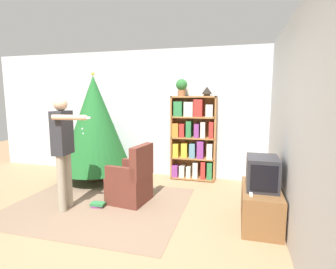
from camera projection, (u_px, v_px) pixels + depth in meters
The scene contains 15 objects.
ground_plane at pixel (112, 222), 3.45m from camera, with size 14.00×14.00×0.00m, color #9E7A56.
wall_back at pixel (162, 113), 5.48m from camera, with size 8.00×0.10×2.60m.
wall_right at pixel (300, 130), 2.71m from camera, with size 0.10×8.00×2.60m.
area_rug at pixel (99, 205), 4.01m from camera, with size 2.60×2.10×0.01m.
bookshelf at pixel (193, 139), 5.16m from camera, with size 0.88×0.27×1.66m.
tv_stand at pixel (260, 206), 3.38m from camera, with size 0.47×0.93×0.48m.
television at pixel (262, 173), 3.32m from camera, with size 0.38×0.51×0.41m.
game_remote at pixel (251, 194), 3.12m from camera, with size 0.04×0.12×0.02m.
christmas_tree at pixel (95, 124), 5.07m from camera, with size 1.38×1.38×2.11m.
armchair at pixel (132, 182), 4.09m from camera, with size 0.64×0.63×0.92m.
standing_person at pixel (63, 144), 3.73m from camera, with size 0.66×0.47×1.64m.
potted_plant at pixel (182, 86), 5.09m from camera, with size 0.22×0.22×0.33m.
table_lamp at pixel (207, 91), 4.97m from camera, with size 0.20×0.20×0.18m.
book_pile_near_tree at pixel (111, 189), 4.66m from camera, with size 0.21×0.18×0.05m.
book_pile_by_chair at pixel (98, 205), 3.92m from camera, with size 0.21×0.16×0.07m.
Camera 1 is at (1.56, -2.95, 1.63)m, focal length 28.00 mm.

